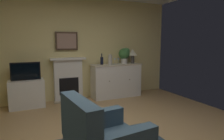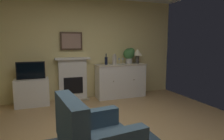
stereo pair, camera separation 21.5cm
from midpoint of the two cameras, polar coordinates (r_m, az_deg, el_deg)
wall_rear at (r=5.18m, az=-7.54°, el=6.19°), size 5.29×0.06×2.62m
fireplace_unit at (r=5.08m, az=-10.29°, el=-2.57°), size 0.87×0.30×1.10m
framed_picture at (r=5.04m, az=-10.65°, el=8.36°), size 0.55×0.04×0.45m
sideboard_cabinet at (r=5.29m, az=3.68°, el=-3.10°), size 1.35×0.49×0.90m
table_lamp at (r=5.43m, az=8.63°, el=4.85°), size 0.26×0.26×0.40m
wine_bottle at (r=5.10m, az=-0.53°, el=2.81°), size 0.08×0.08×0.29m
wine_glass_left at (r=5.14m, az=3.30°, el=2.99°), size 0.07×0.07×0.16m
wine_glass_center at (r=5.19m, az=4.37°, el=3.04°), size 0.07×0.07×0.16m
vase_decorative at (r=5.09m, az=1.92°, el=3.15°), size 0.11×0.11×0.28m
tv_cabinet at (r=4.89m, az=-21.24°, el=-6.12°), size 0.75×0.42×0.64m
tv_set at (r=4.78m, az=-21.56°, el=-0.13°), size 0.62×0.07×0.40m
potted_plant_small at (r=5.36m, az=6.24°, el=4.61°), size 0.30×0.30×0.43m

